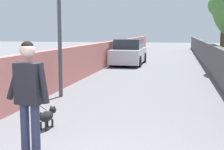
{
  "coord_description": "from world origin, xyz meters",
  "views": [
    {
      "loc": [
        -3.11,
        -1.25,
        2.01
      ],
      "look_at": [
        4.06,
        0.26,
        1.0
      ],
      "focal_mm": 50.84,
      "sensor_mm": 36.0,
      "label": 1
    }
  ],
  "objects_px": {
    "person_skateboarder": "(29,92)",
    "car_near": "(129,53)",
    "tree_right_mid": "(224,6)",
    "dog": "(47,116)"
  },
  "relations": [
    {
      "from": "tree_right_mid",
      "to": "dog",
      "type": "distance_m",
      "value": 17.36
    },
    {
      "from": "tree_right_mid",
      "to": "person_skateboarder",
      "type": "relative_size",
      "value": 2.54
    },
    {
      "from": "tree_right_mid",
      "to": "person_skateboarder",
      "type": "distance_m",
      "value": 18.78
    },
    {
      "from": "tree_right_mid",
      "to": "car_near",
      "type": "relative_size",
      "value": 1.04
    },
    {
      "from": "person_skateboarder",
      "to": "car_near",
      "type": "distance_m",
      "value": 14.93
    },
    {
      "from": "tree_right_mid",
      "to": "dog",
      "type": "height_order",
      "value": "tree_right_mid"
    },
    {
      "from": "person_skateboarder",
      "to": "dog",
      "type": "distance_m",
      "value": 2.08
    },
    {
      "from": "tree_right_mid",
      "to": "car_near",
      "type": "distance_m",
      "value": 7.15
    },
    {
      "from": "person_skateboarder",
      "to": "car_near",
      "type": "relative_size",
      "value": 0.41
    },
    {
      "from": "dog",
      "to": "car_near",
      "type": "distance_m",
      "value": 13.1
    }
  ]
}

